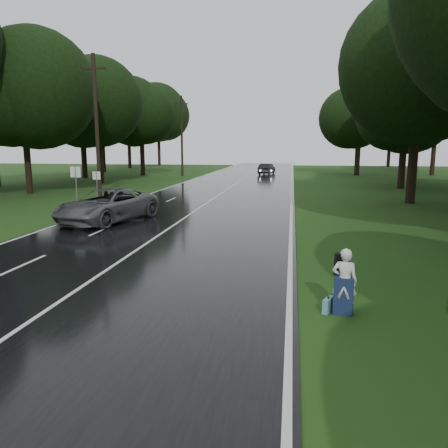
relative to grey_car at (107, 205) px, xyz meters
The scene contains 17 objects.
ground 11.05m from the grey_car, 70.32° to the right, with size 160.00×160.00×0.00m, color #1F4113.
road 10.36m from the grey_car, 68.95° to the left, with size 12.00×140.00×0.04m, color black.
lane_center 10.36m from the grey_car, 68.95° to the left, with size 0.12×140.00×0.01m, color silver.
grey_car is the anchor object (origin of this frame).
far_car 40.10m from the grey_car, 81.39° to the left, with size 1.56×4.47×1.47m, color black.
hitchhiker 15.41m from the grey_car, 45.66° to the right, with size 0.65×0.61×1.61m.
suitcase 15.14m from the grey_car, 46.41° to the right, with size 0.14×0.48×0.34m, color teal.
utility_pole_mid 10.71m from the grey_car, 116.68° to the left, with size 1.80×0.28×10.47m, color black, non-canonical shape.
utility_pole_far 34.97m from the grey_car, 97.88° to the left, with size 1.80×0.28×10.28m, color black, non-canonical shape.
road_sign_a 5.01m from the grey_car, 135.08° to the left, with size 0.65×0.10×2.72m, color white, non-canonical shape.
road_sign_b 7.28m from the grey_car, 118.91° to the left, with size 0.54×0.10×2.26m, color white, non-canonical shape.
tree_left_d 17.11m from the grey_car, 135.35° to the left, with size 9.28×9.28×14.50m, color black, non-canonical shape.
tree_left_e 25.13m from the grey_car, 115.29° to the left, with size 9.43×9.43×14.74m, color black, non-canonical shape.
tree_left_f 37.10m from the grey_car, 106.54° to the left, with size 9.69×9.69×15.14m, color black, non-canonical shape.
tree_right_d 20.62m from the grey_car, 30.83° to the left, with size 10.07×10.07×15.73m, color black, non-canonical shape.
tree_right_e 28.99m from the grey_car, 47.51° to the left, with size 8.22×8.22×12.85m, color black, non-canonical shape.
tree_right_f 43.88m from the grey_car, 65.54° to the left, with size 8.71×8.71×13.61m, color black, non-canonical shape.
Camera 1 is at (5.77, -10.79, 3.96)m, focal length 34.72 mm.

